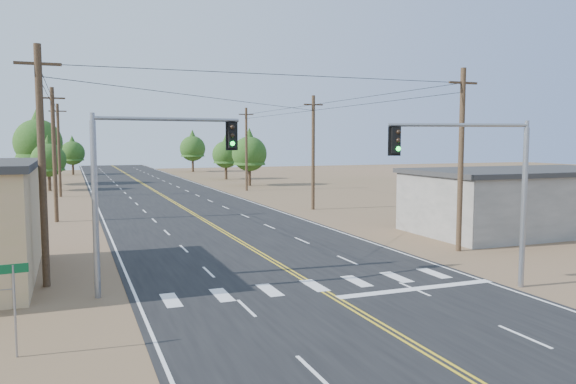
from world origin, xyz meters
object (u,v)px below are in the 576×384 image
building_right (525,202)px  street_sign (14,295)px  signal_mast_right (486,175)px  signal_mast_left (140,172)px

building_right → street_sign: 32.33m
building_right → signal_mast_right: size_ratio=2.17×
signal_mast_left → street_sign: 7.67m
signal_mast_right → street_sign: 17.66m
signal_mast_right → signal_mast_left: bearing=177.4°
signal_mast_left → signal_mast_right: size_ratio=1.03×
building_right → signal_mast_right: (-12.62, -10.79, 2.69)m
building_right → signal_mast_right: bearing=-139.5°
signal_mast_left → street_sign: (-4.15, -5.68, -3.05)m
building_right → street_sign: (-30.00, -12.05, -0.20)m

